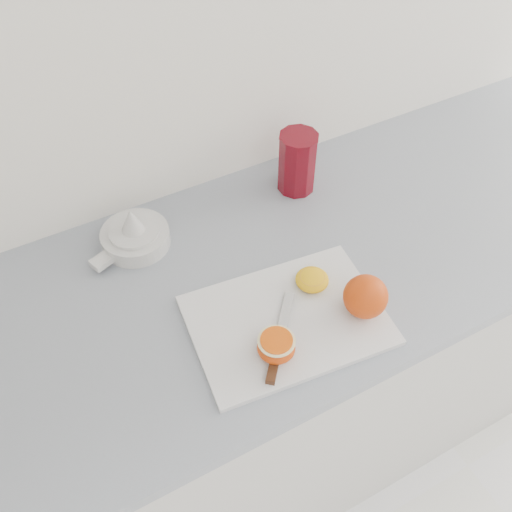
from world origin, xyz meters
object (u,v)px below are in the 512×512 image
object	(u,v)px
cutting_board	(287,320)
half_orange	(276,346)
citrus_juicer	(134,235)
counter	(252,381)
red_tumbler	(297,164)

from	to	relation	value
cutting_board	half_orange	distance (m)	0.08
half_orange	citrus_juicer	distance (m)	0.41
counter	red_tumbler	distance (m)	0.59
counter	red_tumbler	xyz separation A→B (m)	(0.22, 0.18, 0.51)
half_orange	red_tumbler	world-z (taller)	red_tumbler
red_tumbler	counter	bearing A→B (deg)	-139.57
counter	citrus_juicer	xyz separation A→B (m)	(-0.18, 0.19, 0.47)
counter	cutting_board	xyz separation A→B (m)	(0.00, -0.14, 0.45)
cutting_board	half_orange	bearing A→B (deg)	-135.31
counter	citrus_juicer	size ratio (longest dim) A/B	12.43
citrus_juicer	red_tumbler	distance (m)	0.40
counter	citrus_juicer	world-z (taller)	citrus_juicer
counter	half_orange	xyz separation A→B (m)	(-0.05, -0.20, 0.48)
cutting_board	counter	bearing A→B (deg)	90.91
counter	cutting_board	distance (m)	0.47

